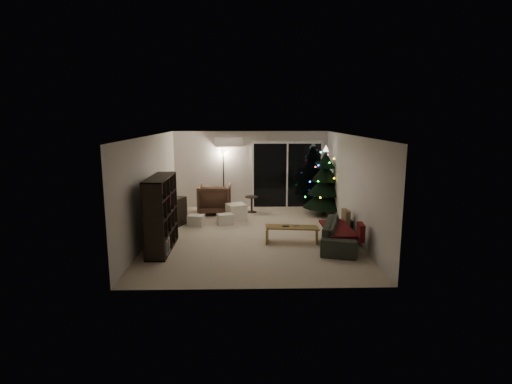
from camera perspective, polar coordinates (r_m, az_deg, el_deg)
The scene contains 18 objects.
room at distance 11.43m, azimuth 1.63°, elevation 0.94°, with size 6.50×7.51×2.60m.
bookshelf at distance 9.16m, azimuth -14.65°, elevation -3.01°, with size 0.42×1.66×1.66m, color black, non-canonical shape.
media_cabinet at distance 10.96m, azimuth -12.45°, elevation -3.09°, with size 0.46×1.23×0.77m, color black.
stereo at distance 10.86m, azimuth -12.54°, elevation -0.71°, with size 0.39×0.46×0.16m, color black.
armchair at distance 12.41m, azimuth -5.95°, elevation -0.99°, with size 0.96×0.99×0.90m, color #493225.
ottoman at distance 11.63m, azimuth -2.82°, elevation -2.85°, with size 0.51×0.51×0.46m, color silver.
cardboard_box_a at distance 11.10m, azimuth -8.55°, elevation -4.04°, with size 0.42×0.32×0.30m, color silver.
cardboard_box_b at distance 11.15m, azimuth -4.44°, elevation -3.90°, with size 0.42×0.32×0.30m, color silver.
side_table at distance 12.50m, azimuth -0.62°, elevation -1.77°, with size 0.41×0.41×0.51m, color black.
floor_lamp at distance 13.04m, azimuth -4.65°, elevation 1.86°, with size 0.31×0.31×1.92m, color black.
sofa at distance 9.48m, azimuth 12.13°, elevation -5.86°, with size 1.96×0.77×0.57m, color #363A34.
sofa_throw at distance 9.42m, azimuth 11.56°, elevation -5.13°, with size 0.61×1.41×0.05m, color maroon.
cushion_a at distance 10.08m, azimuth 12.71°, elevation -3.52°, with size 0.11×0.38×0.38m, color brown.
cushion_b at distance 8.87m, azimuth 14.74°, elevation -5.55°, with size 0.11×0.38×0.38m, color maroon.
coffee_table at distance 9.56m, azimuth 5.14°, elevation -6.07°, with size 1.24×0.43×0.39m, color olive, non-canonical shape.
remote_a at distance 9.49m, azimuth 4.26°, elevation -4.89°, with size 0.15×0.05×0.02m, color black.
remote_b at distance 9.57m, azimuth 5.73°, elevation -4.79°, with size 0.14×0.04×0.02m, color slate.
christmas_tree at distance 12.22m, azimuth 9.82°, elevation 1.62°, with size 1.31×1.31×2.11m, color black.
Camera 1 is at (-0.15, -9.75, 2.93)m, focal length 28.00 mm.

